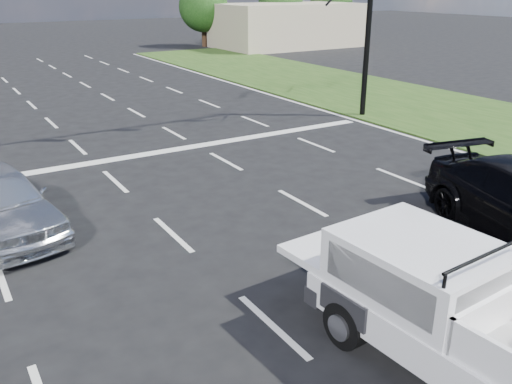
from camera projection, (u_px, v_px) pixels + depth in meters
ground at (356, 295)px, 9.56m from camera, size 160.00×160.00×0.00m
road_markings at (195, 185)px, 14.77m from camera, size 17.75×60.00×0.01m
grass_shoulder_right at (509, 127)px, 20.67m from camera, size 8.00×60.00×0.06m
building_right at (287, 25)px, 46.69m from camera, size 12.00×7.00×3.60m
tree_far_d at (203, 7)px, 46.40m from camera, size 4.20×4.20×5.40m
tree_far_e at (281, 5)px, 50.32m from camera, size 4.20×4.20×5.40m
tree_far_f at (331, 4)px, 53.25m from camera, size 4.20×4.20×5.40m
pickup_truck at (478, 324)px, 7.19m from camera, size 2.25×5.35×1.97m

